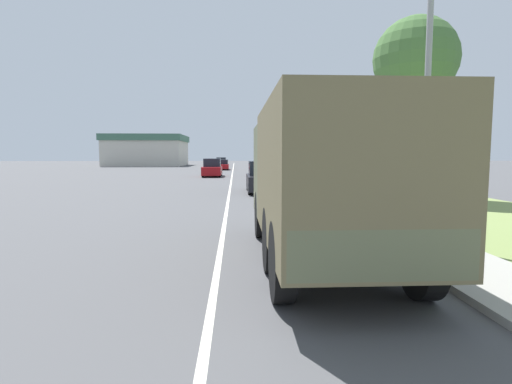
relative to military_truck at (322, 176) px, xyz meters
name	(u,v)px	position (x,y,z in m)	size (l,w,h in m)	color
ground_plane	(232,178)	(-2.01, 28.44, -1.68)	(180.00, 180.00, 0.00)	#4C4C4F
lane_centre_stripe	(232,177)	(-2.01, 28.44, -1.68)	(0.12, 120.00, 0.00)	silver
sidewalk_right	(281,177)	(2.49, 28.44, -1.62)	(1.80, 120.00, 0.12)	#9E9B93
grass_strip_right	(329,177)	(6.89, 28.44, -1.67)	(7.00, 120.00, 0.02)	olive
military_truck	(322,176)	(0.00, 0.00, 0.00)	(2.33, 6.70, 2.94)	#606647
car_nearest_ahead	(264,178)	(-0.11, 14.35, -0.92)	(1.83, 4.21, 1.72)	black
car_second_ahead	(212,169)	(-3.86, 30.20, -0.93)	(1.74, 4.49, 1.69)	maroon
car_third_ahead	(222,165)	(-3.47, 46.62, -1.05)	(1.76, 4.85, 1.37)	maroon
car_fourth_ahead	(221,163)	(-4.03, 59.07, -0.98)	(1.72, 4.09, 1.56)	tan
lamp_post	(421,43)	(2.54, 1.51, 2.94)	(1.69, 0.24, 7.62)	gray
tree_mid_right	(415,60)	(6.77, 11.13, 4.81)	(3.89, 3.89, 8.46)	#4C3D2D
tree_far_right	(358,104)	(7.13, 21.08, 3.99)	(2.98, 2.98, 7.23)	brown
utility_box	(449,217)	(4.19, 2.96, -1.31)	(0.55, 0.45, 0.70)	#3D7042
building_distant	(148,150)	(-17.77, 67.00, 1.12)	(13.71, 13.86, 5.53)	beige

